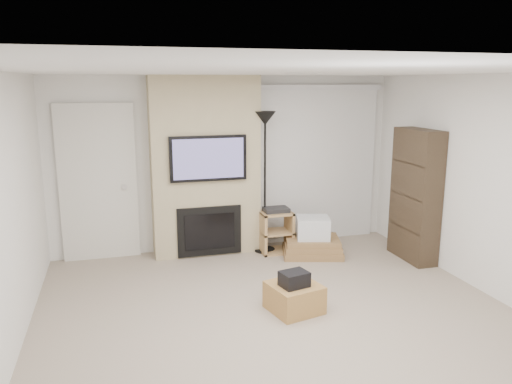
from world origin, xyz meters
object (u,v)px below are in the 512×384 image
object	(u,v)px
box_stack	(312,241)
bookshelf	(415,195)
floor_lamp	(265,142)
av_stand	(276,229)
ottoman	(294,297)

from	to	relation	value
box_stack	bookshelf	xyz separation A→B (m)	(1.27, -0.52, 0.69)
floor_lamp	bookshelf	bearing A→B (deg)	-24.72
box_stack	bookshelf	distance (m)	1.54
av_stand	bookshelf	size ratio (longest dim) A/B	0.37
ottoman	floor_lamp	bearing A→B (deg)	82.30
av_stand	floor_lamp	bearing A→B (deg)	148.93
ottoman	bookshelf	size ratio (longest dim) A/B	0.28
ottoman	floor_lamp	distance (m)	2.44
floor_lamp	box_stack	bearing A→B (deg)	-29.71
ottoman	av_stand	distance (m)	1.92
floor_lamp	box_stack	size ratio (longest dim) A/B	2.10
floor_lamp	bookshelf	distance (m)	2.18
box_stack	ottoman	bearing A→B (deg)	-118.34
floor_lamp	av_stand	xyz separation A→B (m)	(0.14, -0.09, -1.24)
floor_lamp	bookshelf	xyz separation A→B (m)	(1.88, -0.86, -0.69)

